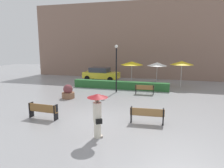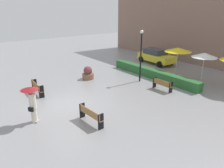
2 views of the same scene
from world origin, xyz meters
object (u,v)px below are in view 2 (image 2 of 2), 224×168
(patio_umbrella_yellow, at_px, (178,50))
(bench_back_row, at_px, (162,84))
(bench_near_left, at_px, (37,87))
(planter_pot, at_px, (88,74))
(parked_car, at_px, (156,56))
(patio_umbrella_white, at_px, (205,55))
(bench_near_right, at_px, (90,114))
(pedestrian_with_umbrella, at_px, (32,100))
(lamp_post, at_px, (141,51))

(patio_umbrella_yellow, bearing_deg, bench_back_row, -65.74)
(bench_near_left, height_order, planter_pot, planter_pot)
(parked_car, bearing_deg, patio_umbrella_yellow, -23.54)
(bench_back_row, distance_m, planter_pot, 6.37)
(patio_umbrella_yellow, relative_size, patio_umbrella_white, 1.01)
(bench_near_left, bearing_deg, planter_pot, 99.90)
(bench_near_right, distance_m, planter_pot, 7.64)
(bench_back_row, xyz_separation_m, pedestrian_with_umbrella, (-1.04, -9.15, 0.81))
(bench_back_row, relative_size, patio_umbrella_yellow, 0.65)
(lamp_post, bearing_deg, parked_car, 120.37)
(bench_near_right, bearing_deg, planter_pot, 149.41)
(lamp_post, bearing_deg, bench_back_row, -4.09)
(bench_back_row, relative_size, bench_near_left, 0.90)
(bench_back_row, relative_size, planter_pot, 1.46)
(bench_back_row, xyz_separation_m, parked_car, (-5.82, 5.80, 0.34))
(bench_near_left, bearing_deg, patio_umbrella_white, 64.00)
(pedestrian_with_umbrella, xyz_separation_m, parked_car, (-4.78, 14.95, -0.48))
(bench_near_left, bearing_deg, pedestrian_with_umbrella, -22.04)
(bench_near_right, xyz_separation_m, patio_umbrella_yellow, (-2.74, 10.87, 1.78))
(patio_umbrella_yellow, xyz_separation_m, patio_umbrella_white, (2.60, -0.14, -0.03))
(bench_near_right, distance_m, bench_near_left, 5.81)
(patio_umbrella_yellow, xyz_separation_m, parked_car, (-3.99, 1.74, -1.48))
(bench_near_right, distance_m, lamp_post, 8.04)
(planter_pot, xyz_separation_m, patio_umbrella_yellow, (3.84, 6.98, 1.83))
(planter_pot, bearing_deg, parked_car, 91.03)
(bench_near_right, height_order, pedestrian_with_umbrella, pedestrian_with_umbrella)
(bench_near_right, height_order, patio_umbrella_white, patio_umbrella_white)
(bench_near_left, relative_size, patio_umbrella_white, 0.73)
(planter_pot, relative_size, patio_umbrella_white, 0.45)
(bench_near_right, bearing_deg, lamp_post, 116.19)
(planter_pot, bearing_deg, bench_back_row, 27.26)
(patio_umbrella_yellow, bearing_deg, patio_umbrella_white, -3.13)
(parked_car, bearing_deg, planter_pot, -88.97)
(planter_pot, bearing_deg, pedestrian_with_umbrella, -53.40)
(bench_near_right, xyz_separation_m, parked_car, (-6.73, 12.61, 0.30))
(bench_back_row, height_order, bench_near_left, bench_near_left)
(bench_back_row, height_order, lamp_post, lamp_post)
(bench_near_left, relative_size, lamp_post, 0.43)
(pedestrian_with_umbrella, xyz_separation_m, patio_umbrella_yellow, (-0.79, 13.21, 1.01))
(bench_near_left, distance_m, lamp_post, 8.37)
(bench_near_right, relative_size, pedestrian_with_umbrella, 0.89)
(planter_pot, relative_size, patio_umbrella_yellow, 0.44)
(bench_near_left, xyz_separation_m, pedestrian_with_umbrella, (3.81, -1.54, 0.78))
(patio_umbrella_yellow, distance_m, parked_car, 4.60)
(pedestrian_with_umbrella, distance_m, parked_car, 15.70)
(bench_near_right, bearing_deg, patio_umbrella_yellow, 104.14)
(bench_back_row, bearing_deg, bench_near_right, -82.41)
(bench_near_right, distance_m, parked_car, 14.30)
(pedestrian_with_umbrella, bearing_deg, patio_umbrella_white, 82.10)
(bench_near_left, xyz_separation_m, planter_pot, (-0.82, 4.68, -0.05))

